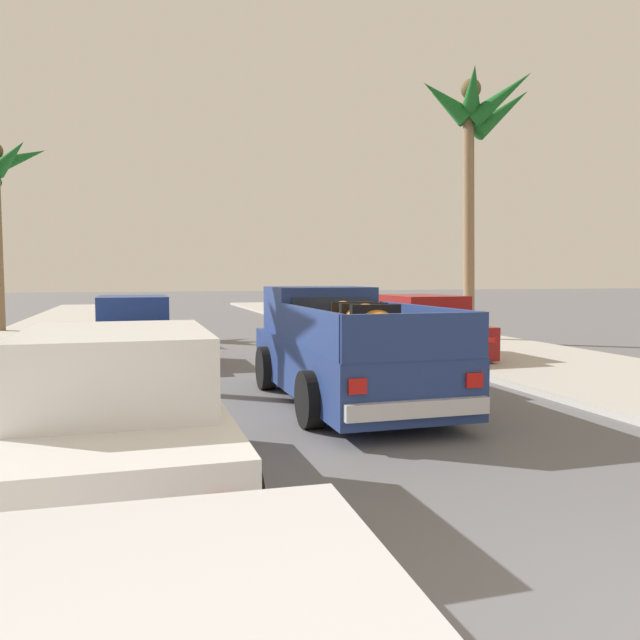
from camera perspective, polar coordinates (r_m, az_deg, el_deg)
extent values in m
cube|color=#B2AFA8|center=(14.09, -25.65, -4.26)|extent=(4.66, 60.00, 0.12)
cube|color=#B2AFA8|center=(16.41, 15.76, -2.89)|extent=(4.66, 60.00, 0.12)
cube|color=silver|center=(13.97, -21.88, -4.26)|extent=(0.16, 60.00, 0.10)
cube|color=silver|center=(15.94, 12.93, -3.08)|extent=(0.16, 60.00, 0.10)
cube|color=navy|center=(9.84, 2.49, -4.13)|extent=(1.94, 5.11, 0.80)
cube|color=navy|center=(11.28, -0.12, 1.01)|extent=(1.73, 1.51, 0.80)
cube|color=#283342|center=(10.55, 1.03, 0.91)|extent=(1.38, 0.06, 0.44)
cube|color=#283342|center=(12.01, -1.13, 1.29)|extent=(1.46, 0.07, 0.48)
cube|color=navy|center=(8.68, -1.36, -0.70)|extent=(0.11, 3.30, 0.56)
cube|color=navy|center=(9.32, 9.52, -0.43)|extent=(0.11, 3.30, 0.56)
cube|color=navy|center=(7.44, 8.73, -1.54)|extent=(1.88, 0.11, 0.56)
cube|color=silver|center=(7.49, 8.96, -8.01)|extent=(1.82, 0.13, 0.20)
cylinder|color=black|center=(11.08, -4.90, -4.36)|extent=(0.26, 0.76, 0.76)
cylinder|color=black|center=(11.63, 4.63, -3.97)|extent=(0.26, 0.76, 0.76)
cylinder|color=black|center=(8.27, -0.85, -7.24)|extent=(0.26, 0.76, 0.76)
cylinder|color=black|center=(8.98, 11.37, -6.41)|extent=(0.26, 0.76, 0.76)
cube|color=red|center=(7.18, 3.43, -6.06)|extent=(0.22, 0.04, 0.18)
cube|color=red|center=(7.81, 13.89, -5.35)|extent=(0.22, 0.04, 0.18)
ellipsoid|color=orange|center=(9.08, 3.99, -0.38)|extent=(0.71, 1.70, 0.60)
sphere|color=orange|center=(9.96, 2.10, 0.49)|extent=(0.44, 0.44, 0.44)
cube|color=black|center=(8.64, 5.06, -0.60)|extent=(0.71, 0.12, 0.61)
cube|color=black|center=(9.08, 3.99, -0.38)|extent=(0.71, 0.12, 0.61)
cube|color=black|center=(9.51, 3.01, -0.17)|extent=(0.71, 0.12, 0.61)
cube|color=red|center=(2.66, -8.26, -26.62)|extent=(0.20, 0.05, 0.12)
cube|color=navy|center=(15.18, -16.61, -1.65)|extent=(1.77, 4.20, 0.72)
cube|color=navy|center=(15.03, -16.66, 0.89)|extent=(1.53, 2.10, 0.64)
cube|color=#283342|center=(16.00, -16.64, 1.00)|extent=(1.37, 0.08, 0.52)
cube|color=#283342|center=(14.06, -16.68, 0.60)|extent=(1.34, 0.08, 0.50)
cylinder|color=black|center=(16.53, -19.70, -2.02)|extent=(0.22, 0.64, 0.64)
cylinder|color=black|center=(16.52, -13.44, -1.90)|extent=(0.22, 0.64, 0.64)
cylinder|color=black|center=(13.94, -20.33, -3.12)|extent=(0.22, 0.64, 0.64)
cylinder|color=black|center=(13.93, -12.90, -2.98)|extent=(0.22, 0.64, 0.64)
cube|color=red|center=(13.09, -19.43, -2.12)|extent=(0.20, 0.04, 0.12)
cube|color=white|center=(17.29, -18.63, -0.78)|extent=(0.20, 0.04, 0.10)
cube|color=red|center=(13.08, -13.88, -2.02)|extent=(0.20, 0.04, 0.12)
cube|color=white|center=(17.28, -14.54, -0.70)|extent=(0.20, 0.04, 0.10)
cube|color=maroon|center=(15.25, 8.95, -1.51)|extent=(1.84, 4.23, 0.72)
cube|color=maroon|center=(15.11, 9.15, 1.03)|extent=(1.56, 2.13, 0.64)
cube|color=#283342|center=(15.98, 7.59, 1.13)|extent=(1.37, 0.11, 0.52)
cube|color=#283342|center=(14.25, 10.90, 0.75)|extent=(1.34, 0.11, 0.50)
cylinder|color=black|center=(16.09, 3.99, -1.95)|extent=(0.23, 0.64, 0.64)
cylinder|color=black|center=(16.83, 9.71, -1.74)|extent=(0.23, 0.64, 0.64)
cylinder|color=black|center=(13.71, 8.00, -3.02)|extent=(0.23, 0.64, 0.64)
cylinder|color=black|center=(14.58, 14.41, -2.69)|extent=(0.23, 0.64, 0.64)
cube|color=red|center=(13.08, 10.60, -1.97)|extent=(0.20, 0.04, 0.12)
cube|color=white|center=(16.91, 3.89, -0.68)|extent=(0.20, 0.04, 0.10)
cube|color=red|center=(13.72, 15.27, -1.76)|extent=(0.20, 0.04, 0.12)
cube|color=white|center=(17.40, 7.67, -0.57)|extent=(0.20, 0.04, 0.10)
cube|color=silver|center=(5.92, -17.90, -10.45)|extent=(1.76, 4.20, 0.72)
cube|color=silver|center=(5.69, -18.08, -4.05)|extent=(1.52, 2.10, 0.64)
cube|color=#283342|center=(6.66, -17.84, -3.07)|extent=(1.37, 0.08, 0.52)
cube|color=#283342|center=(4.74, -18.39, -5.91)|extent=(1.34, 0.08, 0.50)
cylinder|color=black|center=(7.31, -24.79, -9.59)|extent=(0.22, 0.64, 0.64)
cylinder|color=black|center=(7.27, -10.39, -9.36)|extent=(0.22, 0.64, 0.64)
cylinder|color=black|center=(4.80, -6.94, -16.46)|extent=(0.22, 0.64, 0.64)
cube|color=white|center=(8.01, -21.98, -6.25)|extent=(0.20, 0.04, 0.10)
cube|color=red|center=(3.90, -8.99, -16.33)|extent=(0.20, 0.04, 0.12)
cube|color=white|center=(7.98, -13.09, -6.09)|extent=(0.20, 0.04, 0.10)
cylinder|color=#846B4C|center=(19.48, 13.40, 9.10)|extent=(0.33, 0.61, 7.51)
cone|color=#196023|center=(20.56, 16.32, 17.78)|extent=(2.06, 0.58, 1.78)
cone|color=#196023|center=(20.95, 13.69, 18.40)|extent=(1.46, 1.84, 1.25)
cone|color=#196023|center=(20.36, 11.60, 18.60)|extent=(1.33, 1.51, 1.35)
cone|color=#196023|center=(19.77, 11.30, 19.06)|extent=(1.70, 0.71, 1.38)
cone|color=#196023|center=(19.19, 13.74, 19.83)|extent=(1.39, 2.02, 1.22)
cone|color=#196023|center=(19.64, 16.25, 18.99)|extent=(1.54, 1.98, 1.46)
sphere|color=brown|center=(20.17, 13.58, 19.77)|extent=(0.59, 0.59, 0.59)
cone|color=#196023|center=(24.27, -25.55, 13.18)|extent=(1.74, 0.57, 1.11)
cone|color=#196023|center=(25.01, -26.55, 12.81)|extent=(1.12, 1.67, 1.14)
cone|color=#196023|center=(23.59, -26.40, 13.18)|extent=(1.65, 1.83, 1.30)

